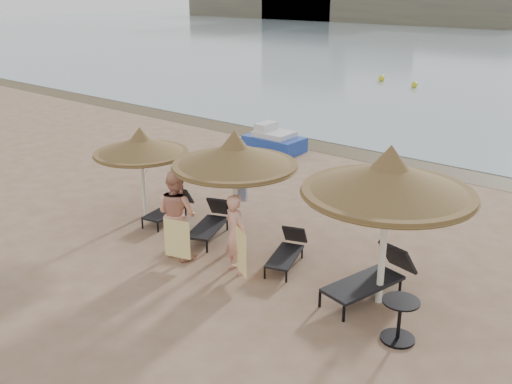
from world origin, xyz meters
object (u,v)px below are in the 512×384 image
lounger_near_right (288,250)px  lounger_far_right (374,276)px  palapa_center (235,156)px  person_left (176,207)px  person_right (236,228)px  lounger_near_left (211,221)px  pedal_boat (274,141)px  palapa_left (141,146)px  palapa_right (389,179)px  side_table (399,321)px  lounger_far_left (170,207)px

lounger_near_right → lounger_far_right: 2.17m
palapa_center → person_left: palapa_center is taller
person_left → lounger_far_right: bearing=-163.0°
lounger_near_right → person_right: size_ratio=0.81×
lounger_near_left → pedal_boat: pedal_boat is taller
palapa_left → palapa_right: size_ratio=0.76×
lounger_near_left → pedal_boat: 7.86m
palapa_left → lounger_far_right: size_ratio=1.11×
palapa_right → person_right: size_ratio=1.57×
palapa_center → side_table: bearing=-12.3°
lounger_far_left → person_right: bearing=-30.2°
lounger_far_right → pedal_boat: bearing=151.6°
lounger_near_right → person_right: (-0.65, -1.02, 0.71)m
palapa_center → lounger_near_right: bearing=5.4°
person_left → pedal_boat: size_ratio=1.10×
palapa_center → person_right: bearing=-48.7°
lounger_near_left → person_right: 2.14m
palapa_left → palapa_center: bearing=0.8°
person_left → palapa_left: bearing=-22.4°
side_table → palapa_center: bearing=167.7°
lounger_far_right → side_table: size_ratio=2.83×
lounger_near_right → lounger_far_right: lounger_far_right is taller
side_table → person_right: (-3.90, 0.13, 0.66)m
palapa_center → person_right: (0.78, -0.89, -1.25)m
palapa_left → palapa_center: palapa_center is taller
lounger_near_left → side_table: (5.63, -1.19, 0.01)m
palapa_left → side_table: 8.10m
palapa_right → person_left: 4.90m
palapa_center → pedal_boat: palapa_center is taller
lounger_near_left → person_right: bearing=-52.9°
palapa_right → palapa_left: bearing=179.8°
palapa_center → lounger_far_right: size_ratio=1.29×
lounger_far_right → palapa_left: bearing=-165.6°
pedal_boat → lounger_near_left: bearing=-64.1°
palapa_left → pedal_boat: bearing=99.4°
palapa_center → lounger_near_right: size_ratio=1.72×
palapa_right → side_table: bearing=-47.5°
lounger_far_right → lounger_far_left: bearing=-168.3°
palapa_right → person_left: size_ratio=1.36×
palapa_right → pedal_boat: (-8.22, 7.31, -2.19)m
lounger_near_left → side_table: lounger_near_left is taller
palapa_center → pedal_boat: (-4.41, 7.24, -1.91)m
lounger_far_left → lounger_near_right: size_ratio=1.02×
lounger_far_left → person_right: person_right is taller
lounger_near_left → person_left: (0.18, -1.30, 0.83)m
palapa_center → lounger_far_right: (3.59, 0.07, -1.85)m
person_right → side_table: bearing=-167.1°
pedal_boat → palapa_center: bearing=-58.8°
palapa_left → palapa_center: (3.21, 0.04, 0.32)m
palapa_right → side_table: size_ratio=4.10×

